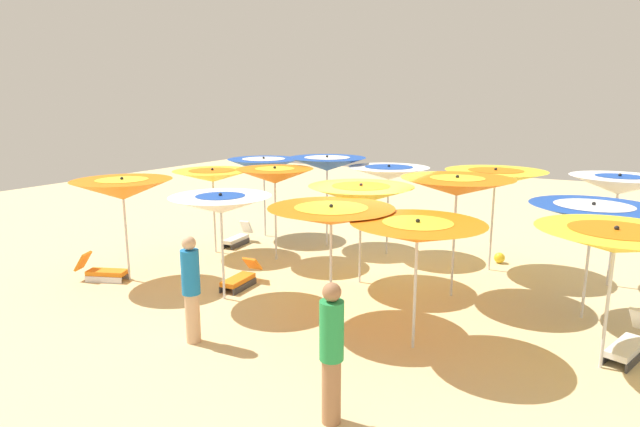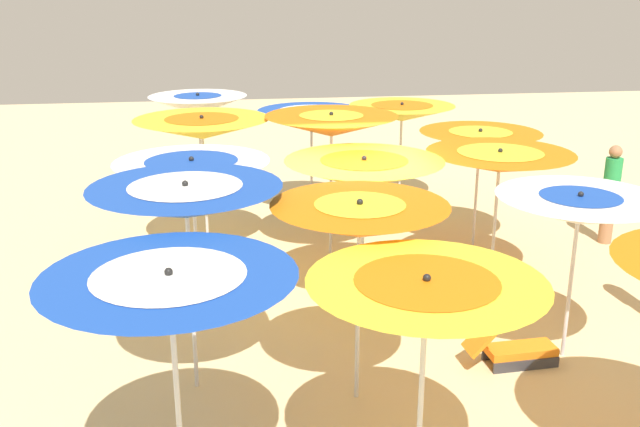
{
  "view_description": "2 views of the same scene",
  "coord_description": "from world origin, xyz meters",
  "px_view_note": "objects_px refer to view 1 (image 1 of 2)",
  "views": [
    {
      "loc": [
        -10.3,
        -4.44,
        3.88
      ],
      "look_at": [
        -0.19,
        1.09,
        1.46
      ],
      "focal_mm": 29.16,
      "sensor_mm": 36.0,
      "label": 1
    },
    {
      "loc": [
        1.8,
        9.81,
        4.59
      ],
      "look_at": [
        0.42,
        0.07,
        1.4
      ],
      "focal_mm": 40.34,
      "sensor_mm": 36.0,
      "label": 2
    }
  ],
  "objects_px": {
    "beach_umbrella_6": "(457,187)",
    "beach_umbrella_8": "(275,176)",
    "lounger_1": "(240,278)",
    "beachgoer_1": "(191,287)",
    "beach_umbrella_9": "(213,176)",
    "beach_umbrella_14": "(123,189)",
    "beach_umbrella_3": "(327,164)",
    "beach_umbrella_10": "(615,241)",
    "beach_umbrella_4": "(264,165)",
    "lounger_0": "(629,344)",
    "lounger_3": "(103,271)",
    "beach_umbrella_1": "(495,178)",
    "beach_ball": "(499,258)",
    "beach_umbrella_0": "(619,185)",
    "beach_umbrella_13": "(221,204)",
    "beach_umbrella_5": "(593,213)",
    "beach_umbrella_11": "(417,232)",
    "beachgoer_0": "(332,350)",
    "beach_umbrella_12": "(331,216)",
    "beach_umbrella_7": "(361,194)",
    "beach_umbrella_2": "(389,173)",
    "lounger_2": "(237,238)"
  },
  "relations": [
    {
      "from": "beach_umbrella_6",
      "to": "beach_umbrella_8",
      "type": "xyz_separation_m",
      "value": [
        0.41,
        4.6,
        -0.13
      ]
    },
    {
      "from": "lounger_1",
      "to": "beachgoer_1",
      "type": "relative_size",
      "value": 0.65
    },
    {
      "from": "beach_umbrella_8",
      "to": "lounger_1",
      "type": "height_order",
      "value": "beach_umbrella_8"
    },
    {
      "from": "beach_umbrella_9",
      "to": "beach_umbrella_14",
      "type": "height_order",
      "value": "beach_umbrella_14"
    },
    {
      "from": "beach_umbrella_3",
      "to": "beachgoer_1",
      "type": "distance_m",
      "value": 6.65
    },
    {
      "from": "lounger_1",
      "to": "beach_umbrella_10",
      "type": "bearing_deg",
      "value": 84.75
    },
    {
      "from": "beach_umbrella_4",
      "to": "beach_umbrella_8",
      "type": "xyz_separation_m",
      "value": [
        -1.9,
        -1.65,
        0.02
      ]
    },
    {
      "from": "beach_umbrella_8",
      "to": "lounger_1",
      "type": "distance_m",
      "value": 2.9
    },
    {
      "from": "lounger_0",
      "to": "lounger_3",
      "type": "height_order",
      "value": "lounger_0"
    },
    {
      "from": "beach_umbrella_10",
      "to": "lounger_1",
      "type": "relative_size",
      "value": 1.86
    },
    {
      "from": "beach_umbrella_1",
      "to": "beachgoer_1",
      "type": "height_order",
      "value": "beach_umbrella_1"
    },
    {
      "from": "beach_umbrella_3",
      "to": "beach_ball",
      "type": "height_order",
      "value": "beach_umbrella_3"
    },
    {
      "from": "beach_ball",
      "to": "lounger_3",
      "type": "bearing_deg",
      "value": 126.6
    },
    {
      "from": "beach_umbrella_1",
      "to": "beach_umbrella_6",
      "type": "distance_m",
      "value": 2.17
    },
    {
      "from": "lounger_1",
      "to": "lounger_3",
      "type": "distance_m",
      "value": 3.19
    },
    {
      "from": "beach_umbrella_0",
      "to": "beach_umbrella_4",
      "type": "height_order",
      "value": "beach_umbrella_0"
    },
    {
      "from": "beach_umbrella_6",
      "to": "lounger_3",
      "type": "distance_m",
      "value": 7.94
    },
    {
      "from": "beach_umbrella_13",
      "to": "lounger_1",
      "type": "relative_size",
      "value": 1.85
    },
    {
      "from": "beach_umbrella_5",
      "to": "beach_umbrella_1",
      "type": "bearing_deg",
      "value": 44.46
    },
    {
      "from": "beach_umbrella_9",
      "to": "beach_umbrella_11",
      "type": "relative_size",
      "value": 1.05
    },
    {
      "from": "lounger_3",
      "to": "beach_umbrella_14",
      "type": "bearing_deg",
      "value": 9.48
    },
    {
      "from": "beachgoer_0",
      "to": "beachgoer_1",
      "type": "height_order",
      "value": "beachgoer_0"
    },
    {
      "from": "beach_umbrella_12",
      "to": "beach_umbrella_14",
      "type": "relative_size",
      "value": 0.96
    },
    {
      "from": "lounger_3",
      "to": "beachgoer_1",
      "type": "xyz_separation_m",
      "value": [
        -1.39,
        -3.92,
        0.75
      ]
    },
    {
      "from": "beach_umbrella_12",
      "to": "lounger_1",
      "type": "xyz_separation_m",
      "value": [
        0.67,
        2.56,
        -1.77
      ]
    },
    {
      "from": "beach_umbrella_3",
      "to": "beach_umbrella_9",
      "type": "height_order",
      "value": "beach_umbrella_3"
    },
    {
      "from": "beach_umbrella_7",
      "to": "beach_umbrella_13",
      "type": "relative_size",
      "value": 1.04
    },
    {
      "from": "beach_umbrella_2",
      "to": "beach_umbrella_6",
      "type": "relative_size",
      "value": 0.94
    },
    {
      "from": "beachgoer_0",
      "to": "beach_ball",
      "type": "relative_size",
      "value": 6.85
    },
    {
      "from": "beach_umbrella_2",
      "to": "lounger_2",
      "type": "distance_m",
      "value": 4.63
    },
    {
      "from": "beach_umbrella_6",
      "to": "beachgoer_0",
      "type": "height_order",
      "value": "beach_umbrella_6"
    },
    {
      "from": "lounger_0",
      "to": "beach_umbrella_3",
      "type": "bearing_deg",
      "value": -97.19
    },
    {
      "from": "beach_umbrella_13",
      "to": "beachgoer_1",
      "type": "relative_size",
      "value": 1.21
    },
    {
      "from": "beach_umbrella_0",
      "to": "beach_umbrella_9",
      "type": "distance_m",
      "value": 9.47
    },
    {
      "from": "beach_umbrella_8",
      "to": "beach_umbrella_10",
      "type": "distance_m",
      "value": 7.73
    },
    {
      "from": "beach_umbrella_2",
      "to": "beach_umbrella_14",
      "type": "distance_m",
      "value": 6.43
    },
    {
      "from": "beach_umbrella_1",
      "to": "beachgoer_0",
      "type": "relative_size",
      "value": 1.35
    },
    {
      "from": "beach_umbrella_10",
      "to": "lounger_3",
      "type": "xyz_separation_m",
      "value": [
        -0.88,
        9.9,
        -1.77
      ]
    },
    {
      "from": "beach_umbrella_1",
      "to": "beach_umbrella_12",
      "type": "xyz_separation_m",
      "value": [
        -4.49,
        1.94,
        -0.26
      ]
    },
    {
      "from": "beach_umbrella_3",
      "to": "beach_umbrella_10",
      "type": "xyz_separation_m",
      "value": [
        -4.17,
        -6.88,
        -0.32
      ]
    },
    {
      "from": "beach_umbrella_6",
      "to": "lounger_0",
      "type": "distance_m",
      "value": 3.99
    },
    {
      "from": "beach_umbrella_7",
      "to": "beach_umbrella_5",
      "type": "bearing_deg",
      "value": -87.67
    },
    {
      "from": "beach_umbrella_2",
      "to": "lounger_3",
      "type": "relative_size",
      "value": 2.0
    },
    {
      "from": "beach_umbrella_4",
      "to": "beachgoer_0",
      "type": "xyz_separation_m",
      "value": [
        -7.4,
        -6.09,
        -1.16
      ]
    },
    {
      "from": "beach_umbrella_9",
      "to": "beach_umbrella_10",
      "type": "xyz_separation_m",
      "value": [
        -2.12,
        -9.17,
        -0.09
      ]
    },
    {
      "from": "beach_umbrella_14",
      "to": "beachgoer_0",
      "type": "relative_size",
      "value": 1.29
    },
    {
      "from": "beach_umbrella_2",
      "to": "lounger_3",
      "type": "distance_m",
      "value": 7.25
    },
    {
      "from": "beach_umbrella_8",
      "to": "lounger_3",
      "type": "xyz_separation_m",
      "value": [
        -3.22,
        2.53,
        -1.95
      ]
    },
    {
      "from": "beach_umbrella_8",
      "to": "lounger_3",
      "type": "relative_size",
      "value": 2.02
    },
    {
      "from": "lounger_1",
      "to": "beach_umbrella_14",
      "type": "bearing_deg",
      "value": -74.56
    }
  ]
}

